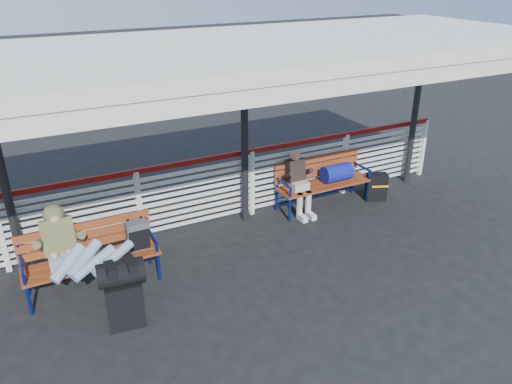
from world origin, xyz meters
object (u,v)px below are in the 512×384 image
bench_right (328,175)px  companion_person (299,182)px  traveler_man (81,255)px  luggage_stack (123,291)px  bench_left (102,247)px  suitcase_side (376,187)px

bench_right → companion_person: size_ratio=1.57×
bench_right → traveler_man: (-4.52, -1.01, 0.15)m
luggage_stack → companion_person: companion_person is taller
traveler_man → companion_person: 3.98m
bench_left → suitcase_side: size_ratio=3.41×
companion_person → suitcase_side: bearing=-7.8°
companion_person → luggage_stack: bearing=-154.8°
companion_person → suitcase_side: companion_person is taller
bench_left → traveler_man: (-0.31, -0.35, 0.16)m
traveler_man → bench_left: bearing=48.8°
luggage_stack → bench_right: (4.18, 1.70, 0.08)m
bench_right → luggage_stack: bearing=-157.9°
bench_left → companion_person: size_ratio=1.57×
bench_left → traveler_man: bearing=-131.2°
companion_person → bench_right: bearing=3.6°
companion_person → suitcase_side: 1.65m
bench_left → suitcase_side: bearing=4.4°
bench_left → traveler_man: traveler_man is taller
bench_right → traveler_man: bearing=-167.4°
companion_person → suitcase_side: size_ratio=2.17×
traveler_man → companion_person: traveler_man is taller
bench_right → companion_person: bearing=-176.4°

